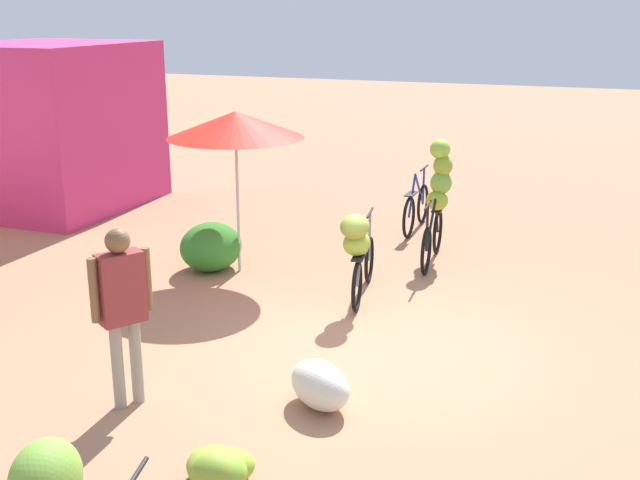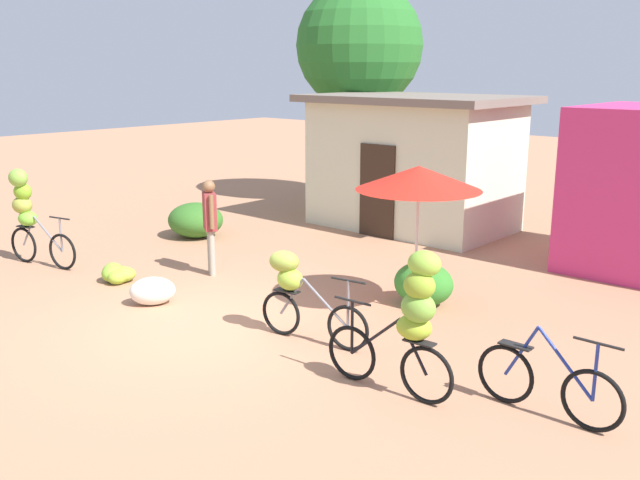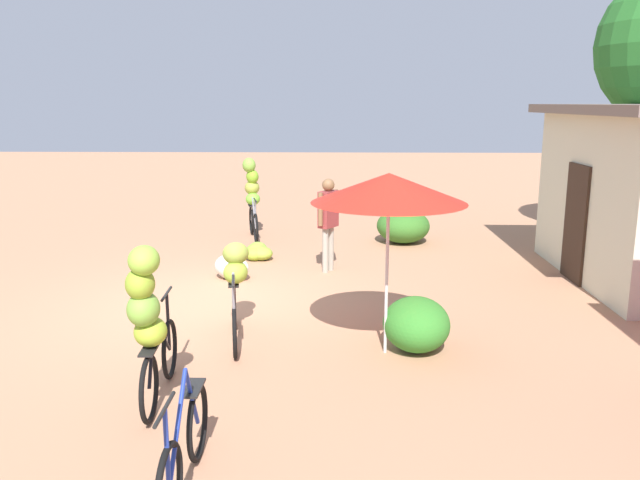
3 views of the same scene
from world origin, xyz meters
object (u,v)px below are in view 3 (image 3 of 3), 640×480
(bicycle_leftmost, at_px, (252,193))
(bicycle_center_loaded, at_px, (149,318))
(market_umbrella, at_px, (389,188))
(person_vendor, at_px, (328,215))
(bicycle_near_pile, at_px, (235,280))
(produce_sack, at_px, (232,267))
(bicycle_by_shop, at_px, (184,449))
(banana_pile_on_ground, at_px, (258,252))

(bicycle_leftmost, height_order, bicycle_center_loaded, bicycle_leftmost)
(market_umbrella, height_order, person_vendor, market_umbrella)
(bicycle_near_pile, relative_size, bicycle_center_loaded, 0.97)
(market_umbrella, xyz_separation_m, produce_sack, (-3.22, -2.42, -1.81))
(market_umbrella, relative_size, person_vendor, 1.31)
(market_umbrella, height_order, bicycle_by_shop, market_umbrella)
(bicycle_center_loaded, height_order, person_vendor, bicycle_center_loaded)
(bicycle_by_shop, xyz_separation_m, produce_sack, (-6.10, -0.63, -0.14))
(banana_pile_on_ground, bearing_deg, bicycle_by_shop, 2.68)
(market_umbrella, bearing_deg, person_vendor, -168.81)
(banana_pile_on_ground, xyz_separation_m, person_vendor, (0.86, 1.39, 0.90))
(bicycle_near_pile, bearing_deg, person_vendor, 159.75)
(bicycle_leftmost, bearing_deg, banana_pile_on_ground, 9.91)
(bicycle_near_pile, xyz_separation_m, banana_pile_on_ground, (-4.05, -0.21, -0.59))
(bicycle_leftmost, distance_m, bicycle_center_loaded, 8.44)
(produce_sack, bearing_deg, bicycle_near_pile, 10.62)
(bicycle_by_shop, xyz_separation_m, banana_pile_on_ground, (-7.55, -0.35, -0.22))
(produce_sack, bearing_deg, bicycle_by_shop, 5.92)
(bicycle_leftmost, relative_size, bicycle_by_shop, 1.10)
(market_umbrella, distance_m, bicycle_center_loaded, 3.06)
(market_umbrella, xyz_separation_m, bicycle_by_shop, (2.88, -1.79, -1.67))
(produce_sack, bearing_deg, market_umbrella, 36.89)
(market_umbrella, bearing_deg, bicycle_near_pile, -107.73)
(market_umbrella, xyz_separation_m, bicycle_center_loaded, (1.55, -2.42, -1.06))
(bicycle_leftmost, bearing_deg, bicycle_near_pile, 5.44)
(market_umbrella, bearing_deg, bicycle_by_shop, -31.84)
(person_vendor, bearing_deg, bicycle_leftmost, -150.05)
(produce_sack, height_order, person_vendor, person_vendor)
(bicycle_leftmost, height_order, bicycle_by_shop, bicycle_leftmost)
(bicycle_center_loaded, xyz_separation_m, banana_pile_on_ground, (-6.22, 0.28, -0.83))
(bicycle_leftmost, height_order, produce_sack, bicycle_leftmost)
(bicycle_center_loaded, bearing_deg, banana_pile_on_ground, 177.44)
(bicycle_leftmost, xyz_separation_m, bicycle_near_pile, (6.27, 0.60, -0.27))
(bicycle_center_loaded, bearing_deg, bicycle_leftmost, -179.26)
(bicycle_leftmost, distance_m, produce_sack, 3.75)
(bicycle_near_pile, distance_m, produce_sack, 2.70)
(market_umbrella, distance_m, bicycle_leftmost, 7.41)
(market_umbrella, distance_m, banana_pile_on_ground, 5.47)
(banana_pile_on_ground, bearing_deg, produce_sack, -10.92)
(bicycle_leftmost, xyz_separation_m, bicycle_by_shop, (9.76, 0.74, -0.64))
(person_vendor, bearing_deg, bicycle_near_pile, -20.25)
(bicycle_center_loaded, relative_size, produce_sack, 2.46)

